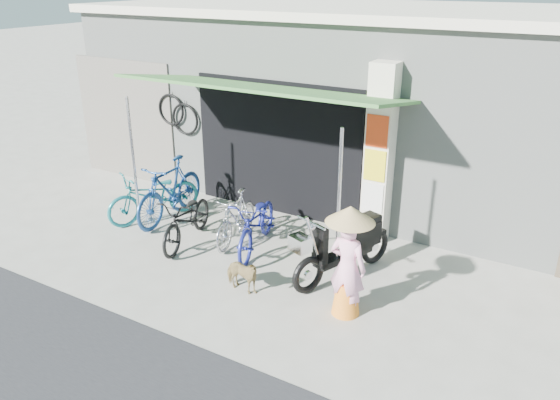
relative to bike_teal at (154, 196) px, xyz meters
The scene contains 13 objects.
ground 3.18m from the bike_teal, 20.69° to the right, with size 80.00×80.00×0.00m, color #A7A397.
bicycle_shop 5.13m from the bike_teal, 53.55° to the left, with size 12.30×5.30×3.66m.
shop_pillar 4.15m from the bike_teal, 19.37° to the left, with size 0.42×0.44×3.00m.
awning 2.93m from the bike_teal, 14.15° to the left, with size 4.60×1.88×2.72m.
neighbour_left 2.66m from the bike_teal, 144.29° to the left, with size 2.60×0.06×2.60m, color #6B665B.
bike_teal is the anchor object (origin of this frame).
bike_blue 0.31m from the bike_teal, 34.09° to the left, with size 0.54×1.90×1.14m, color navy.
bike_black 1.22m from the bike_teal, 21.33° to the right, with size 0.58×1.67×0.88m, color black.
bike_silver 1.81m from the bike_teal, ahead, with size 0.41×1.45×0.87m, color #BBBBC0.
bike_navy 2.28m from the bike_teal, ahead, with size 0.62×1.79×0.94m, color navy.
street_dog 3.07m from the bike_teal, 24.63° to the right, with size 0.29×0.63×0.53m, color #A16E55.
moped 3.89m from the bike_teal, ahead, with size 0.90×1.88×1.11m.
nun 4.43m from the bike_teal, 13.38° to the right, with size 0.64×0.64×1.57m.
Camera 1 is at (3.73, -5.73, 4.24)m, focal length 35.00 mm.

